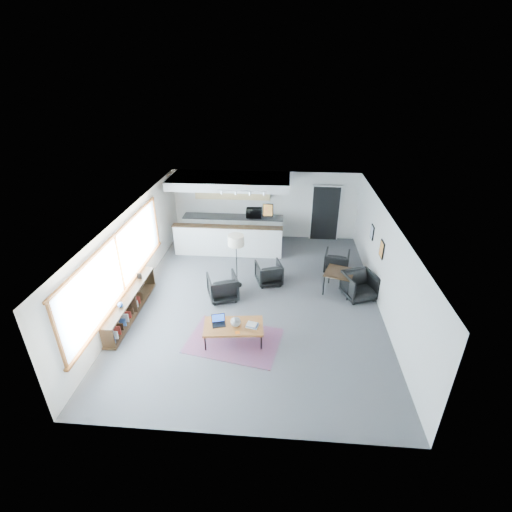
# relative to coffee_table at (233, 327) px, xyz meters

# --- Properties ---
(room) EXTENTS (7.02, 9.02, 2.62)m
(room) POSITION_rel_coffee_table_xyz_m (0.38, 1.89, 0.87)
(room) COLOR #4C4C4F
(room) RESTS_ON ground
(window) EXTENTS (0.10, 5.95, 1.66)m
(window) POSITION_rel_coffee_table_xyz_m (-3.08, 0.99, 1.02)
(window) COLOR #8CBFFF
(window) RESTS_ON room
(console) EXTENTS (0.35, 3.00, 0.80)m
(console) POSITION_rel_coffee_table_xyz_m (-2.92, 0.84, -0.11)
(console) COLOR #311F11
(console) RESTS_ON floor
(kitchenette) EXTENTS (4.20, 1.96, 2.60)m
(kitchenette) POSITION_rel_coffee_table_xyz_m (-0.82, 5.59, 0.94)
(kitchenette) COLOR white
(kitchenette) RESTS_ON floor
(doorway) EXTENTS (1.10, 0.12, 2.15)m
(doorway) POSITION_rel_coffee_table_xyz_m (2.68, 6.31, 0.64)
(doorway) COLOR black
(doorway) RESTS_ON room
(track_light) EXTENTS (1.60, 0.07, 0.15)m
(track_light) POSITION_rel_coffee_table_xyz_m (-0.21, 4.09, 2.09)
(track_light) COLOR silver
(track_light) RESTS_ON room
(wall_art_lower) EXTENTS (0.03, 0.38, 0.48)m
(wall_art_lower) POSITION_rel_coffee_table_xyz_m (3.85, 2.29, 1.12)
(wall_art_lower) COLOR black
(wall_art_lower) RESTS_ON room
(wall_art_upper) EXTENTS (0.03, 0.34, 0.44)m
(wall_art_upper) POSITION_rel_coffee_table_xyz_m (3.85, 3.59, 1.07)
(wall_art_upper) COLOR black
(wall_art_upper) RESTS_ON room
(kilim_rug) EXTENTS (2.46, 1.90, 0.01)m
(kilim_rug) POSITION_rel_coffee_table_xyz_m (0.00, 0.00, -0.43)
(kilim_rug) COLOR #5E3149
(kilim_rug) RESTS_ON floor
(coffee_table) EXTENTS (1.51, 0.92, 0.47)m
(coffee_table) POSITION_rel_coffee_table_xyz_m (0.00, 0.00, 0.00)
(coffee_table) COLOR brown
(coffee_table) RESTS_ON floor
(laptop) EXTENTS (0.38, 0.34, 0.23)m
(laptop) POSITION_rel_coffee_table_xyz_m (-0.37, 0.05, 0.10)
(laptop) COLOR black
(laptop) RESTS_ON coffee_table
(ceramic_pot) EXTENTS (0.24, 0.24, 0.24)m
(ceramic_pot) POSITION_rel_coffee_table_xyz_m (0.06, -0.01, 0.16)
(ceramic_pot) COLOR gray
(ceramic_pot) RESTS_ON coffee_table
(book_stack) EXTENTS (0.33, 0.29, 0.09)m
(book_stack) POSITION_rel_coffee_table_xyz_m (0.46, 0.00, 0.08)
(book_stack) COLOR silver
(book_stack) RESTS_ON coffee_table
(coaster) EXTENTS (0.13, 0.13, 0.01)m
(coaster) POSITION_rel_coffee_table_xyz_m (0.13, -0.26, 0.04)
(coaster) COLOR #E5590C
(coaster) RESTS_ON coffee_table
(armchair_left) EXTENTS (1.02, 0.99, 0.83)m
(armchair_left) POSITION_rel_coffee_table_xyz_m (-0.57, 1.86, -0.02)
(armchair_left) COLOR black
(armchair_left) RESTS_ON floor
(armchair_right) EXTENTS (0.92, 0.89, 0.76)m
(armchair_right) POSITION_rel_coffee_table_xyz_m (0.72, 2.83, -0.05)
(armchair_right) COLOR black
(armchair_right) RESTS_ON floor
(floor_lamp) EXTENTS (0.56, 0.56, 1.69)m
(floor_lamp) POSITION_rel_coffee_table_xyz_m (-0.24, 2.59, 1.04)
(floor_lamp) COLOR black
(floor_lamp) RESTS_ON floor
(dining_table) EXTENTS (1.02, 1.02, 0.68)m
(dining_table) POSITION_rel_coffee_table_xyz_m (2.81, 2.48, 0.18)
(dining_table) COLOR #311F11
(dining_table) RESTS_ON floor
(dining_chair_near) EXTENTS (0.90, 0.87, 0.73)m
(dining_chair_near) POSITION_rel_coffee_table_xyz_m (3.38, 2.22, -0.07)
(dining_chair_near) COLOR black
(dining_chair_near) RESTS_ON floor
(dining_chair_far) EXTENTS (0.75, 0.72, 0.66)m
(dining_chair_far) POSITION_rel_coffee_table_xyz_m (2.90, 3.74, -0.10)
(dining_chair_far) COLOR black
(dining_chair_far) RESTS_ON floor
(microwave) EXTENTS (0.59, 0.34, 0.40)m
(microwave) POSITION_rel_coffee_table_xyz_m (-0.02, 6.04, 0.69)
(microwave) COLOR black
(microwave) RESTS_ON kitchenette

